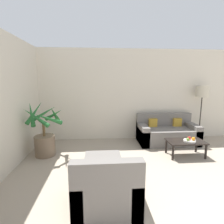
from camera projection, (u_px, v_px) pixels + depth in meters
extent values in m
cube|color=beige|center=(150.00, 95.00, 5.34)|extent=(8.19, 0.06, 2.70)
cylinder|color=brown|center=(45.00, 146.00, 4.17)|extent=(0.47, 0.47, 0.48)
cylinder|color=brown|center=(44.00, 129.00, 4.10)|extent=(0.06, 0.06, 0.32)
cone|color=#23662D|center=(55.00, 114.00, 4.06)|extent=(0.10, 0.60, 0.46)
cone|color=#23662D|center=(54.00, 115.00, 4.30)|extent=(0.57, 0.48, 0.37)
cone|color=#23662D|center=(44.00, 113.00, 4.32)|extent=(0.63, 0.24, 0.42)
cone|color=#23662D|center=(34.00, 113.00, 4.13)|extent=(0.33, 0.55, 0.52)
cone|color=#23662D|center=(31.00, 114.00, 3.92)|extent=(0.33, 0.54, 0.53)
cone|color=#23662D|center=(36.00, 117.00, 3.77)|extent=(0.62, 0.23, 0.44)
cone|color=#23662D|center=(48.00, 119.00, 3.83)|extent=(0.57, 0.48, 0.37)
cube|color=slate|center=(167.00, 136.00, 5.02)|extent=(1.65, 0.84, 0.44)
cube|color=slate|center=(164.00, 119.00, 5.29)|extent=(1.65, 0.16, 0.38)
cube|color=slate|center=(143.00, 134.00, 4.96)|extent=(0.20, 0.84, 0.56)
cube|color=slate|center=(192.00, 133.00, 5.07)|extent=(0.20, 0.84, 0.56)
cube|color=gold|center=(153.00, 123.00, 5.15)|extent=(0.24, 0.12, 0.24)
cube|color=gold|center=(177.00, 122.00, 5.21)|extent=(0.24, 0.12, 0.24)
cylinder|color=#2D2823|center=(198.00, 139.00, 5.36)|extent=(0.24, 0.24, 0.03)
cylinder|color=#2D2823|center=(200.00, 118.00, 5.25)|extent=(0.03, 0.03, 1.28)
cylinder|color=beige|center=(203.00, 92.00, 5.11)|extent=(0.35, 0.35, 0.32)
cylinder|color=black|center=(173.00, 153.00, 3.93)|extent=(0.05, 0.05, 0.34)
cylinder|color=black|center=(206.00, 152.00, 3.99)|extent=(0.05, 0.05, 0.34)
cylinder|color=black|center=(166.00, 146.00, 4.32)|extent=(0.05, 0.05, 0.34)
cylinder|color=black|center=(196.00, 145.00, 4.38)|extent=(0.05, 0.05, 0.34)
cube|color=black|center=(186.00, 141.00, 4.12)|extent=(0.86, 0.49, 0.03)
cylinder|color=beige|center=(190.00, 141.00, 4.06)|extent=(0.28, 0.28, 0.04)
sphere|color=red|center=(189.00, 138.00, 4.07)|extent=(0.08, 0.08, 0.08)
sphere|color=olive|center=(188.00, 139.00, 4.00)|extent=(0.07, 0.07, 0.07)
sphere|color=orange|center=(193.00, 139.00, 4.02)|extent=(0.08, 0.08, 0.08)
cube|color=slate|center=(106.00, 191.00, 2.52)|extent=(0.90, 0.84, 0.40)
cube|color=slate|center=(107.00, 177.00, 2.11)|extent=(0.90, 0.16, 0.43)
cube|color=slate|center=(80.00, 189.00, 2.48)|extent=(0.16, 0.84, 0.50)
cube|color=slate|center=(132.00, 187.00, 2.54)|extent=(0.16, 0.84, 0.50)
cube|color=slate|center=(103.00, 165.00, 3.34)|extent=(0.68, 0.48, 0.38)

